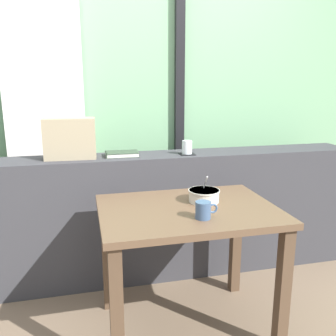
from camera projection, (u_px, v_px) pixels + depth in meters
The scene contains 12 objects.
ground at pixel (184, 317), 2.14m from camera, with size 8.00×8.00×0.00m, color #75604C.
outdoor_backdrop at pixel (149, 78), 2.82m from camera, with size 4.80×0.08×2.80m, color #7AAD7F.
curtain_left_panel at pixel (44, 99), 2.58m from camera, with size 0.56×0.06×2.50m, color white.
window_divider_post at pixel (180, 91), 2.83m from camera, with size 0.07×0.05×2.60m, color black.
dark_console_ledge at pixel (163, 215), 2.56m from camera, with size 2.80×0.30×0.89m, color #38383D.
breakfast_table at pixel (188, 230), 1.93m from camera, with size 0.93×0.68×0.72m.
coaster_square at pixel (187, 154), 2.45m from camera, with size 0.10×0.10×0.01m, color black.
juice_glass at pixel (187, 148), 2.44m from camera, with size 0.07×0.07×0.09m.
closed_book at pixel (122, 154), 2.40m from camera, with size 0.22×0.15×0.03m.
throw_pillow at pixel (70, 139), 2.29m from camera, with size 0.32×0.14×0.26m, color tan.
soup_bowl at pixel (204, 196), 1.99m from camera, with size 0.17×0.17×0.15m.
ceramic_mug at pixel (204, 210), 1.74m from camera, with size 0.11×0.08×0.08m.
Camera 1 is at (-0.53, -1.81, 1.36)m, focal length 38.44 mm.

